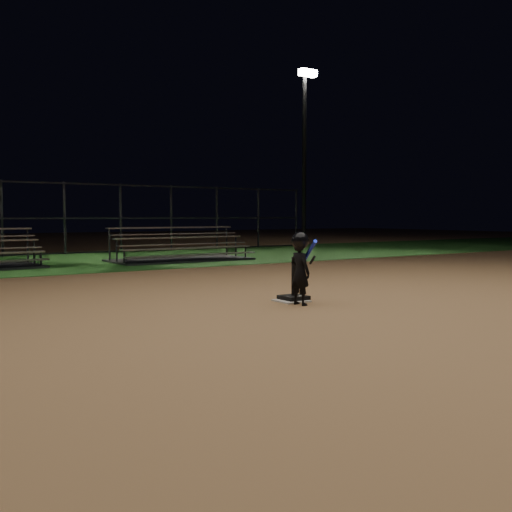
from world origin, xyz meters
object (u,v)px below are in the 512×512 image
Objects in this scene: batting_tee at (294,292)px; child_batter at (300,266)px; bleacher_right at (181,254)px; light_pole_right at (305,141)px; home_plate at (291,301)px.

child_batter is (-0.18, -0.39, 0.44)m from batting_tee.
bleacher_right is 12.83m from light_pole_right.
batting_tee is at bearing -104.83° from bleacher_right.
batting_tee is at bearing -31.55° from child_batter.
light_pole_right is at bearing 51.23° from home_plate.
batting_tee is 0.62m from child_batter.
batting_tee is (0.08, 0.05, 0.13)m from home_plate.
child_batter is 0.13× the size of light_pole_right.
home_plate is 0.16m from batting_tee.
light_pole_right reaches higher than bleacher_right.
home_plate is 0.41× the size of child_batter.
child_batter reaches higher than batting_tee.
light_pole_right is (12.10, 15.29, 4.37)m from child_batter.
child_batter reaches higher than bleacher_right.
bleacher_right is at bearing -146.06° from light_pole_right.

